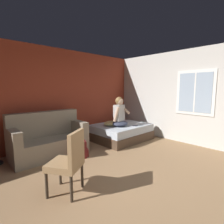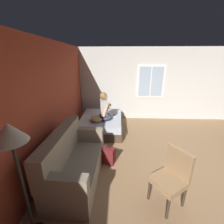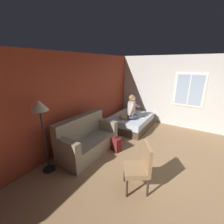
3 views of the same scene
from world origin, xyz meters
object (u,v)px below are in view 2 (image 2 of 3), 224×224
Objects in this scene: person_seated at (104,108)px; backpack at (108,156)px; bed at (101,123)px; throw_pillow at (96,119)px; cell_phone at (115,115)px; side_chair at (172,176)px; floor_lamp at (13,146)px; couch at (74,162)px.

person_seated is 1.65m from backpack.
bed is 1.74m from backpack.
backpack is 0.95× the size of throw_pillow.
cell_phone is (1.85, -0.09, 0.29)m from backpack.
side_chair is at bearing -146.17° from throw_pillow.
floor_lamp reaches higher than backpack.
couch is at bearing 75.85° from side_chair.
couch is at bearing 128.24° from backpack.
throw_pillow is at bearing 122.03° from person_seated.
person_seated is (2.45, 1.31, 0.30)m from side_chair.
side_chair is 2.28m from floor_lamp.
throw_pillow is at bearing 162.90° from bed.
person_seated reaches higher than throw_pillow.
throw_pillow is at bearing 18.72° from backpack.
throw_pillow is 0.28× the size of floor_lamp.
side_chair is 2.14× the size of backpack.
floor_lamp reaches higher than side_chair.
backpack is at bearing 48.79° from side_chair.
cell_phone reaches higher than backpack.
side_chair is at bearing -151.59° from bed.
side_chair is at bearing -151.93° from person_seated.
backpack is 2.20m from floor_lamp.
cell_phone is (2.37, -0.74, 0.09)m from couch.
person_seated is 0.51× the size of floor_lamp.
cell_phone is 0.08× the size of floor_lamp.
side_chair is at bearing -131.21° from backpack.
cell_phone reaches higher than bed.
bed is 11.84× the size of cell_phone.
throw_pillow reaches higher than bed.
bed is 3.55× the size of throw_pillow.
floor_lamp is (-2.92, 0.46, 0.88)m from throw_pillow.
side_chair reaches higher than cell_phone.
floor_lamp is (-1.57, 0.92, 1.24)m from backpack.
bed is at bearing -7.71° from couch.
backpack is 1.88m from cell_phone.
side_chair is at bearing -72.95° from floor_lamp.
couch is 1.97× the size of person_seated.
person_seated is 1.82× the size of throw_pillow.
floor_lamp is at bearing 107.05° from side_chair.
side_chair is (-2.65, -1.44, 0.30)m from bed.
cell_phone is (2.80, 0.99, -0.05)m from side_chair.
couch is 1.50m from floor_lamp.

